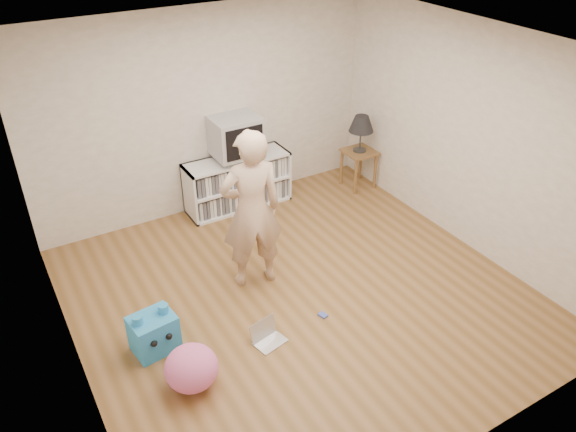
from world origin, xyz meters
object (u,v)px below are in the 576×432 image
(table_lamp, at_px, (361,125))
(laptop, at_px, (267,336))
(crt_tv, at_px, (235,136))
(plush_pink, at_px, (191,368))
(dvd_deck, at_px, (236,156))
(plush_blue, at_px, (154,333))
(media_unit, at_px, (237,182))
(person, at_px, (251,211))
(side_table, at_px, (359,160))

(table_lamp, distance_m, laptop, 3.46)
(crt_tv, height_order, plush_pink, crt_tv)
(crt_tv, xyz_separation_m, table_lamp, (1.71, -0.37, -0.08))
(dvd_deck, xyz_separation_m, table_lamp, (1.71, -0.37, 0.21))
(plush_blue, bearing_deg, table_lamp, 17.48)
(laptop, distance_m, plush_blue, 1.06)
(crt_tv, bearing_deg, laptop, -110.46)
(media_unit, xyz_separation_m, laptop, (-0.91, -2.46, -0.29))
(crt_tv, xyz_separation_m, plush_blue, (-1.87, -2.00, -0.82))
(media_unit, bearing_deg, plush_pink, -123.63)
(table_lamp, height_order, person, person)
(table_lamp, xyz_separation_m, laptop, (-2.62, -2.07, -0.89))
(crt_tv, height_order, side_table, crt_tv)
(media_unit, height_order, person, person)
(crt_tv, relative_size, side_table, 1.09)
(table_lamp, relative_size, plush_pink, 1.09)
(table_lamp, xyz_separation_m, plush_blue, (-3.58, -1.64, -0.74))
(person, bearing_deg, laptop, 80.33)
(dvd_deck, bearing_deg, media_unit, 90.00)
(table_lamp, bearing_deg, plush_pink, -147.19)
(dvd_deck, relative_size, person, 0.25)
(media_unit, height_order, table_lamp, table_lamp)
(dvd_deck, distance_m, plush_blue, 2.79)
(plush_pink, bearing_deg, side_table, 32.81)
(laptop, distance_m, plush_pink, 0.85)
(side_table, bearing_deg, table_lamp, 0.00)
(table_lamp, distance_m, plush_blue, 4.01)
(side_table, relative_size, person, 0.31)
(side_table, bearing_deg, plush_pink, -147.19)
(media_unit, bearing_deg, crt_tv, -90.00)
(media_unit, relative_size, crt_tv, 2.33)
(media_unit, bearing_deg, laptop, -110.32)
(media_unit, relative_size, laptop, 4.11)
(person, bearing_deg, plush_pink, 52.76)
(table_lamp, bearing_deg, side_table, 0.00)
(dvd_deck, xyz_separation_m, plush_pink, (-1.73, -2.59, -0.53))
(side_table, height_order, laptop, side_table)
(laptop, bearing_deg, table_lamp, 26.17)
(dvd_deck, height_order, plush_pink, dvd_deck)
(crt_tv, bearing_deg, dvd_deck, 90.00)
(dvd_deck, distance_m, plush_pink, 3.16)
(table_lamp, xyz_separation_m, plush_pink, (-3.45, -2.22, -0.74))
(dvd_deck, height_order, table_lamp, table_lamp)
(crt_tv, relative_size, laptop, 1.76)
(side_table, relative_size, table_lamp, 1.07)
(laptop, relative_size, plush_blue, 0.73)
(dvd_deck, bearing_deg, crt_tv, -90.00)
(person, bearing_deg, crt_tv, -99.91)
(crt_tv, distance_m, plush_blue, 2.86)
(laptop, height_order, plush_pink, plush_pink)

